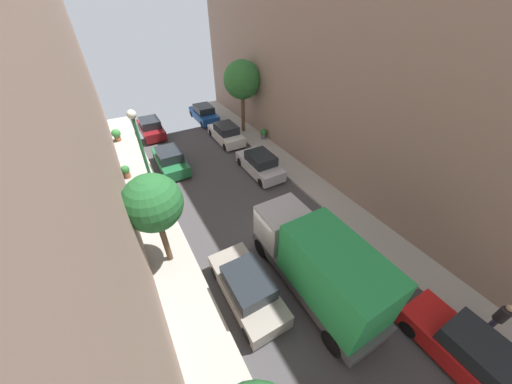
% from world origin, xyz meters
% --- Properties ---
extents(ground, '(32.00, 32.00, 0.00)m').
position_xyz_m(ground, '(0.00, 0.00, 0.00)').
color(ground, '#423F42').
extents(sidewalk_left, '(2.00, 44.00, 0.15)m').
position_xyz_m(sidewalk_left, '(-5.00, 0.00, 0.07)').
color(sidewalk_left, '#A8A399').
rests_on(sidewalk_left, ground).
extents(sidewalk_right, '(2.00, 44.00, 0.15)m').
position_xyz_m(sidewalk_right, '(5.00, 0.00, 0.07)').
color(sidewalk_right, '#A8A399').
rests_on(sidewalk_right, ground).
extents(building_right, '(6.00, 44.00, 19.84)m').
position_xyz_m(building_right, '(9.00, 0.00, 9.92)').
color(building_right, gray).
rests_on(building_right, ground).
extents(parked_car_left_2, '(1.78, 4.20, 1.57)m').
position_xyz_m(parked_car_left_2, '(-2.70, -2.05, 0.72)').
color(parked_car_left_2, gray).
rests_on(parked_car_left_2, ground).
extents(parked_car_left_3, '(1.78, 4.20, 1.57)m').
position_xyz_m(parked_car_left_3, '(-2.70, 9.82, 0.72)').
color(parked_car_left_3, '#1E6638').
rests_on(parked_car_left_3, ground).
extents(parked_car_left_4, '(1.78, 4.20, 1.57)m').
position_xyz_m(parked_car_left_4, '(-2.70, 16.33, 0.72)').
color(parked_car_left_4, maroon).
rests_on(parked_car_left_4, ground).
extents(parked_car_right_0, '(1.78, 4.20, 1.57)m').
position_xyz_m(parked_car_right_0, '(2.70, -7.98, 0.72)').
color(parked_car_right_0, red).
rests_on(parked_car_right_0, ground).
extents(parked_car_right_1, '(1.78, 4.20, 1.57)m').
position_xyz_m(parked_car_right_1, '(2.70, 6.07, 0.72)').
color(parked_car_right_1, silver).
rests_on(parked_car_right_1, ground).
extents(parked_car_right_2, '(1.78, 4.20, 1.57)m').
position_xyz_m(parked_car_right_2, '(2.70, 11.85, 0.72)').
color(parked_car_right_2, white).
rests_on(parked_car_right_2, ground).
extents(parked_car_right_3, '(1.78, 4.20, 1.57)m').
position_xyz_m(parked_car_right_3, '(2.70, 17.21, 0.72)').
color(parked_car_right_3, '#194799').
rests_on(parked_car_right_3, ground).
extents(delivery_truck, '(2.26, 6.60, 3.38)m').
position_xyz_m(delivery_truck, '(0.00, -3.15, 1.79)').
color(delivery_truck, '#4C4C51').
rests_on(delivery_truck, ground).
extents(pedestrian, '(0.40, 0.36, 1.72)m').
position_xyz_m(pedestrian, '(4.56, -7.87, 1.07)').
color(pedestrian, '#2D334C').
rests_on(pedestrian, sidewalk_right).
extents(street_tree_0, '(2.44, 2.44, 4.76)m').
position_xyz_m(street_tree_0, '(-5.04, 1.52, 3.66)').
color(street_tree_0, brown).
rests_on(street_tree_0, sidewalk_left).
extents(street_tree_1, '(3.10, 3.10, 6.04)m').
position_xyz_m(street_tree_1, '(4.89, 12.82, 4.61)').
color(street_tree_1, brown).
rests_on(street_tree_1, sidewalk_right).
extents(potted_plant_0, '(0.60, 0.60, 0.89)m').
position_xyz_m(potted_plant_0, '(5.65, 10.46, 0.63)').
color(potted_plant_0, slate).
rests_on(potted_plant_0, sidewalk_right).
extents(potted_plant_1, '(0.56, 0.56, 0.94)m').
position_xyz_m(potted_plant_1, '(-5.76, 9.95, 0.66)').
color(potted_plant_1, brown).
rests_on(potted_plant_1, sidewalk_left).
extents(potted_plant_2, '(0.73, 0.73, 1.06)m').
position_xyz_m(potted_plant_2, '(-5.59, 16.38, 0.74)').
color(potted_plant_2, brown).
rests_on(potted_plant_2, sidewalk_left).
extents(potted_plant_3, '(0.61, 0.61, 0.95)m').
position_xyz_m(potted_plant_3, '(-5.53, 7.15, 0.67)').
color(potted_plant_3, slate).
rests_on(potted_plant_3, sidewalk_left).
extents(lamp_post, '(0.44, 0.44, 6.00)m').
position_xyz_m(lamp_post, '(-4.60, 5.55, 4.05)').
color(lamp_post, '#26723F').
rests_on(lamp_post, sidewalk_left).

